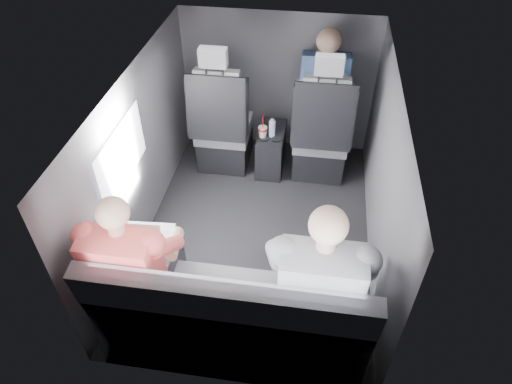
# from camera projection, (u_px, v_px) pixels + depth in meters

# --- Properties ---
(floor) EXTENTS (2.60, 2.60, 0.00)m
(floor) POSITION_uv_depth(u_px,v_px,m) (258.00, 231.00, 3.79)
(floor) COLOR black
(floor) RESTS_ON ground
(ceiling) EXTENTS (2.60, 2.60, 0.00)m
(ceiling) POSITION_uv_depth(u_px,v_px,m) (258.00, 83.00, 2.90)
(ceiling) COLOR #B2B2AD
(ceiling) RESTS_ON panel_back
(panel_left) EXTENTS (0.02, 2.60, 1.35)m
(panel_left) POSITION_uv_depth(u_px,v_px,m) (140.00, 156.00, 3.44)
(panel_left) COLOR #56565B
(panel_left) RESTS_ON floor
(panel_right) EXTENTS (0.02, 2.60, 1.35)m
(panel_right) POSITION_uv_depth(u_px,v_px,m) (383.00, 178.00, 3.24)
(panel_right) COLOR #56565B
(panel_right) RESTS_ON floor
(panel_front) EXTENTS (1.80, 0.02, 1.35)m
(panel_front) POSITION_uv_depth(u_px,v_px,m) (278.00, 83.00, 4.31)
(panel_front) COLOR #56565B
(panel_front) RESTS_ON floor
(panel_back) EXTENTS (1.80, 0.02, 1.35)m
(panel_back) POSITION_uv_depth(u_px,v_px,m) (222.00, 318.00, 2.37)
(panel_back) COLOR #56565B
(panel_back) RESTS_ON floor
(side_window) EXTENTS (0.02, 0.75, 0.42)m
(side_window) POSITION_uv_depth(u_px,v_px,m) (122.00, 155.00, 3.07)
(side_window) COLOR white
(side_window) RESTS_ON panel_left
(seatbelt) EXTENTS (0.35, 0.11, 0.59)m
(seatbelt) POSITION_uv_depth(u_px,v_px,m) (324.00, 109.00, 3.71)
(seatbelt) COLOR black
(seatbelt) RESTS_ON front_seat_right
(front_seat_left) EXTENTS (0.52, 0.58, 1.26)m
(front_seat_left) POSITION_uv_depth(u_px,v_px,m) (223.00, 130.00, 4.20)
(front_seat_left) COLOR black
(front_seat_left) RESTS_ON floor
(front_seat_right) EXTENTS (0.52, 0.58, 1.26)m
(front_seat_right) POSITION_uv_depth(u_px,v_px,m) (321.00, 138.00, 4.10)
(front_seat_right) COLOR black
(front_seat_right) RESTS_ON floor
(center_console) EXTENTS (0.24, 0.48, 0.41)m
(center_console) POSITION_uv_depth(u_px,v_px,m) (271.00, 149.00, 4.31)
(center_console) COLOR black
(center_console) RESTS_ON floor
(rear_bench) EXTENTS (1.60, 0.57, 0.92)m
(rear_bench) POSITION_uv_depth(u_px,v_px,m) (233.00, 319.00, 2.79)
(rear_bench) COLOR slate
(rear_bench) RESTS_ON floor
(soda_cup) EXTENTS (0.08, 0.08, 0.24)m
(soda_cup) POSITION_uv_depth(u_px,v_px,m) (263.00, 132.00, 4.07)
(soda_cup) COLOR white
(soda_cup) RESTS_ON center_console
(water_bottle) EXTENTS (0.06, 0.06, 0.17)m
(water_bottle) POSITION_uv_depth(u_px,v_px,m) (272.00, 128.00, 4.08)
(water_bottle) COLOR #99B3CF
(water_bottle) RESTS_ON center_console
(laptop_white) EXTENTS (0.38, 0.36, 0.26)m
(laptop_white) POSITION_uv_depth(u_px,v_px,m) (140.00, 239.00, 2.85)
(laptop_white) COLOR white
(laptop_white) RESTS_ON passenger_rear_left
(laptop_black) EXTENTS (0.35, 0.34, 0.23)m
(laptop_black) POSITION_uv_depth(u_px,v_px,m) (316.00, 257.00, 2.75)
(laptop_black) COLOR black
(laptop_black) RESTS_ON passenger_rear_right
(passenger_rear_left) EXTENTS (0.50, 0.62, 1.22)m
(passenger_rear_left) POSITION_uv_depth(u_px,v_px,m) (136.00, 262.00, 2.72)
(passenger_rear_left) COLOR #333338
(passenger_rear_left) RESTS_ON rear_bench
(passenger_rear_right) EXTENTS (0.55, 0.66, 1.30)m
(passenger_rear_right) POSITION_uv_depth(u_px,v_px,m) (319.00, 281.00, 2.58)
(passenger_rear_right) COLOR #314C6E
(passenger_rear_right) RESTS_ON rear_bench
(passenger_front_right) EXTENTS (0.42, 0.42, 0.87)m
(passenger_front_right) POSITION_uv_depth(u_px,v_px,m) (324.00, 88.00, 4.06)
(passenger_front_right) COLOR #314C6E
(passenger_front_right) RESTS_ON front_seat_right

